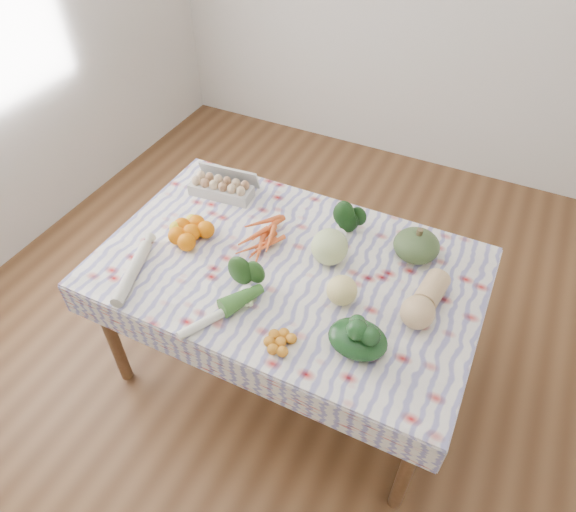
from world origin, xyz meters
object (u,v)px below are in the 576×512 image
object	(u,v)px
dining_table	(288,278)
egg_carton	(221,188)
kabocha_squash	(416,245)
grapefruit	(342,290)
cabbage	(330,247)
butternut_squash	(426,298)

from	to	relation	value
dining_table	egg_carton	bearing A→B (deg)	149.85
kabocha_squash	grapefruit	world-z (taller)	kabocha_squash
dining_table	grapefruit	xyz separation A→B (m)	(0.28, -0.09, 0.15)
egg_carton	dining_table	bearing A→B (deg)	-35.79
cabbage	butternut_squash	size ratio (longest dim) A/B	0.56
egg_carton	grapefruit	world-z (taller)	grapefruit
dining_table	cabbage	xyz separation A→B (m)	(0.15, 0.11, 0.17)
grapefruit	egg_carton	bearing A→B (deg)	154.16
egg_carton	kabocha_squash	xyz separation A→B (m)	(1.01, -0.00, 0.02)
kabocha_squash	cabbage	world-z (taller)	cabbage
grapefruit	cabbage	bearing A→B (deg)	125.00
kabocha_squash	cabbage	bearing A→B (deg)	-150.15
grapefruit	butternut_squash	bearing A→B (deg)	18.11
dining_table	kabocha_squash	bearing A→B (deg)	31.96
egg_carton	butternut_squash	distance (m)	1.16
egg_carton	kabocha_squash	bearing A→B (deg)	-5.93
butternut_squash	dining_table	bearing A→B (deg)	-171.31
dining_table	grapefruit	size ratio (longest dim) A/B	12.72
dining_table	grapefruit	bearing A→B (deg)	-17.00
egg_carton	butternut_squash	size ratio (longest dim) A/B	1.10
cabbage	butternut_squash	xyz separation A→B (m)	(0.45, -0.09, -0.01)
egg_carton	cabbage	world-z (taller)	cabbage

